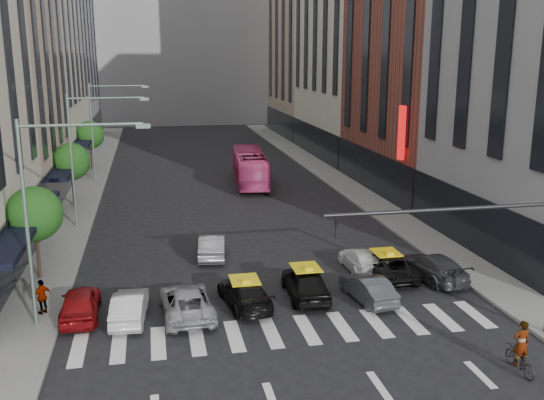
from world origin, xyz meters
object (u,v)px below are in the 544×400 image
car_red (80,303)px  taxi_left (245,293)px  taxi_center (306,283)px  streetlamp_mid (85,143)px  motorcycle (520,360)px  car_white_front (129,306)px  streetlamp_far (102,118)px  pedestrian_far (42,297)px  streetlamp_near (48,196)px  bus (250,167)px

car_red → taxi_left: car_red is taller
car_red → taxi_center: taxi_center is taller
taxi_left → streetlamp_mid: bearing=-69.5°
streetlamp_mid → motorcycle: 29.92m
car_red → car_white_front: bearing=162.0°
streetlamp_far → taxi_left: streetlamp_far is taller
streetlamp_mid → taxi_center: 19.58m
pedestrian_far → streetlamp_mid: bearing=-136.1°
taxi_left → taxi_center: size_ratio=0.99×
taxi_center → streetlamp_near: bearing=6.8°
streetlamp_near → streetlamp_mid: size_ratio=1.00×
streetlamp_mid → car_white_front: (3.04, -15.96, -5.25)m
streetlamp_mid → bus: streetlamp_mid is taller
streetlamp_near → taxi_center: bearing=4.9°
streetlamp_mid → taxi_left: bearing=-61.6°
streetlamp_mid → pedestrian_far: size_ratio=5.55×
motorcycle → bus: bearing=-82.1°
streetlamp_mid → car_red: bearing=-86.8°
streetlamp_far → taxi_left: (8.37, -31.46, -5.25)m
streetlamp_near → taxi_center: (11.47, 0.98, -5.13)m
streetlamp_mid → streetlamp_far: same height
streetlamp_near → motorcycle: size_ratio=4.79×
motorcycle → car_red: bearing=-25.6°
streetlamp_far → motorcycle: streetlamp_far is taller
bus → streetlamp_near: bearing=69.9°
motorcycle → car_white_front: bearing=-26.9°
taxi_left → motorcycle: 12.29m
car_white_front → pedestrian_far: (-3.88, 1.16, 0.30)m
streetlamp_mid → car_red: size_ratio=2.16×
streetlamp_mid → taxi_center: size_ratio=1.99×
taxi_center → streetlamp_mid: bearing=-50.7°
car_red → taxi_center: 10.62m
streetlamp_far → bus: (13.17, -3.91, -4.33)m
taxi_left → motorcycle: bearing=130.6°
car_white_front → taxi_center: size_ratio=0.88×
streetlamp_far → motorcycle: 43.66m
streetlamp_far → car_white_front: 32.53m
taxi_center → bus: 27.18m
streetlamp_near → pedestrian_far: bearing=124.9°
streetlamp_mid → taxi_left: 18.35m
car_red → motorcycle: car_red is taller
streetlamp_far → car_red: streetlamp_far is taller
streetlamp_mid → taxi_left: streetlamp_mid is taller
streetlamp_far → bus: bearing=-16.5°
car_white_front → motorcycle: (14.53, -7.64, -0.17)m
motorcycle → pedestrian_far: size_ratio=1.16×
car_red → motorcycle: (16.73, -8.32, -0.22)m
streetlamp_mid → motorcycle: bearing=-53.3°
motorcycle → streetlamp_near: bearing=-22.6°
motorcycle → streetlamp_far: bearing=-65.3°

